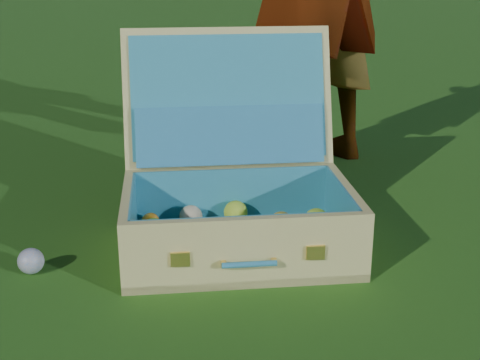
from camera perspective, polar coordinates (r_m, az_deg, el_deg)
name	(u,v)px	position (r m, az deg, el deg)	size (l,w,h in m)	color
ground	(226,243)	(1.88, -1.24, -5.42)	(60.00, 60.00, 0.00)	#215114
stray_ball	(31,261)	(1.78, -17.42, -6.62)	(0.07, 0.07, 0.07)	#4574B5
suitcase	(235,185)	(1.84, -0.39, -0.46)	(0.69, 0.66, 0.57)	#CFC06F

